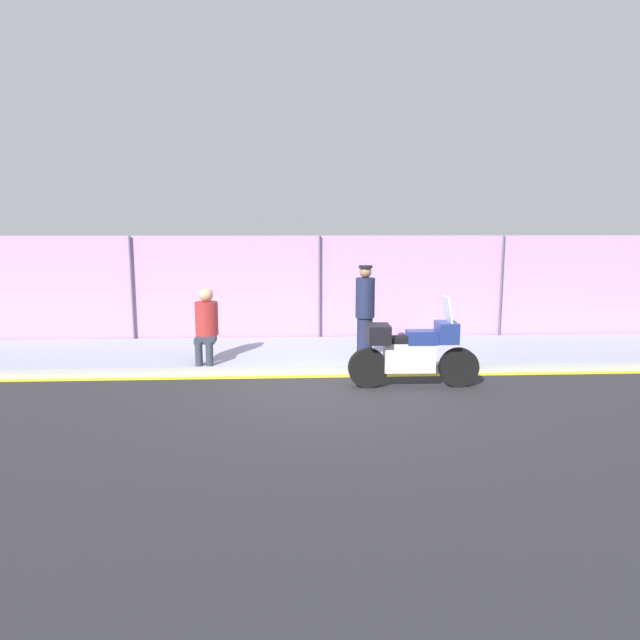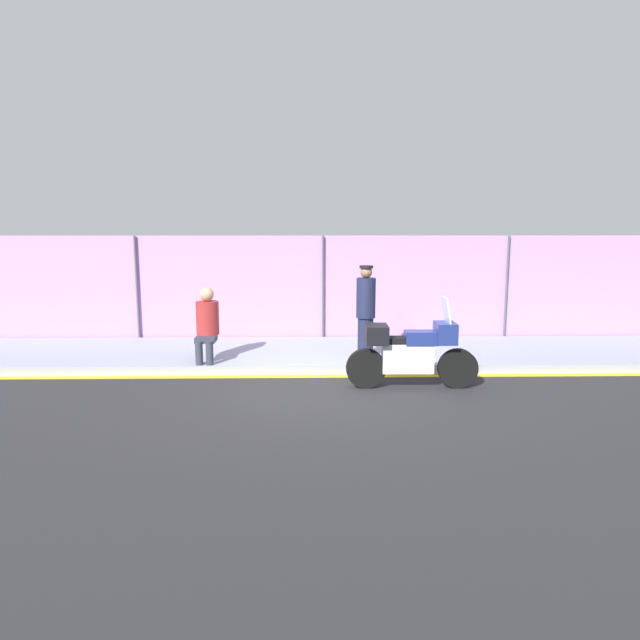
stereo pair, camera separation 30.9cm
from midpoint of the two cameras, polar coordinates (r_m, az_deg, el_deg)
The scene contains 7 objects.
ground_plane at distance 9.32m, azimuth 1.87°, elevation -7.02°, with size 120.00×120.00×0.00m, color #262628.
sidewalk at distance 11.57m, azimuth 1.25°, elevation -3.39°, with size 30.73×2.77×0.17m.
curb_paint_stripe at distance 10.16m, azimuth 1.60°, elevation -5.64°, with size 30.73×0.18×0.01m.
storefront_fence at distance 12.85m, azimuth 0.98°, elevation 2.99°, with size 29.19×0.17×2.44m.
motorcycle at distance 9.46m, azimuth 10.01°, elevation -3.10°, with size 2.16×0.52×1.51m.
officer_standing at distance 10.82m, azimuth 5.42°, elevation 0.97°, with size 0.36×0.36×1.74m.
person_seated_on_curb at distance 10.66m, azimuth -10.42°, elevation -0.07°, with size 0.42×0.71×1.36m.
Camera 2 is at (-0.34, -8.95, 2.59)m, focal length 32.00 mm.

